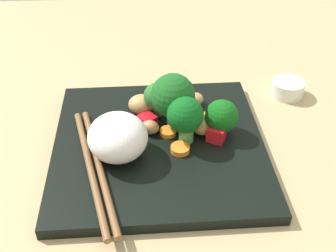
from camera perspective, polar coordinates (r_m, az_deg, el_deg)
The scene contains 20 objects.
ground_plane at distance 58.85cm, azimuth -1.22°, elevation -3.95°, with size 110.00×110.00×2.00cm, color tan.
square_plate at distance 57.68cm, azimuth -1.24°, elevation -2.63°, with size 28.09×28.09×1.56cm, color black.
rice_mound at distance 53.62cm, azimuth -6.77°, elevation -1.50°, with size 7.61×7.92×5.79cm, color white.
broccoli_floret_0 at distance 57.14cm, azimuth 0.68°, elevation 3.98°, with size 6.02×6.02×8.06cm.
broccoli_floret_1 at distance 61.56cm, azimuth 1.07°, elevation 4.81°, with size 3.22×3.22×5.04cm.
broccoli_floret_2 at distance 54.74cm, azimuth 2.35°, elevation 1.23°, with size 4.81×4.81×6.70cm.
broccoli_floret_3 at distance 60.00cm, azimuth -1.58°, elevation 3.92°, with size 3.90×3.90×5.39cm.
broccoli_floret_4 at distance 57.35cm, azimuth 7.22°, elevation 1.29°, with size 4.52×4.52×5.14cm.
carrot_slice_0 at distance 60.56cm, azimuth 4.54°, elevation 0.89°, with size 3.04×3.04×0.71cm, color orange.
carrot_slice_1 at distance 61.78cm, azimuth 2.27°, elevation 1.87°, with size 2.46×2.46×0.76cm, color orange.
carrot_slice_2 at distance 55.42cm, azimuth 1.64°, elevation -3.08°, with size 2.52×2.52×0.74cm, color orange.
carrot_slice_3 at distance 58.11cm, azimuth 0.02°, elevation -0.81°, with size 2.27×2.27×0.72cm, color orange.
pepper_chunk_0 at distance 56.81cm, azimuth 6.58°, elevation -1.28°, with size 2.31×2.12×2.07cm, color red.
pepper_chunk_1 at distance 59.81cm, azimuth -2.82°, elevation 0.81°, with size 2.25×2.10×1.34cm, color red.
chicken_piece_0 at distance 58.25cm, azimuth 4.65°, elevation 0.18°, with size 3.69×3.40×2.35cm, color #B68343.
chicken_piece_1 at distance 63.51cm, azimuth 3.65°, elevation 3.57°, with size 2.67×2.42×1.91cm, color tan.
chicken_piece_2 at distance 61.78cm, azimuth -3.54°, elevation 2.93°, with size 3.91×3.50×2.73cm, color tan.
chicken_piece_4 at distance 57.97cm, azimuth -2.39°, elevation -0.17°, with size 2.47×1.99×1.96cm, color tan.
chopstick_pair at distance 53.51cm, azimuth -9.83°, elevation -5.48°, with size 7.77×22.61×0.85cm.
sauce_cup at distance 70.97cm, azimuth 15.78°, elevation 4.92°, with size 5.16×5.16×2.51cm, color silver.
Camera 1 is at (-0.61, -43.83, 38.27)cm, focal length 45.37 mm.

